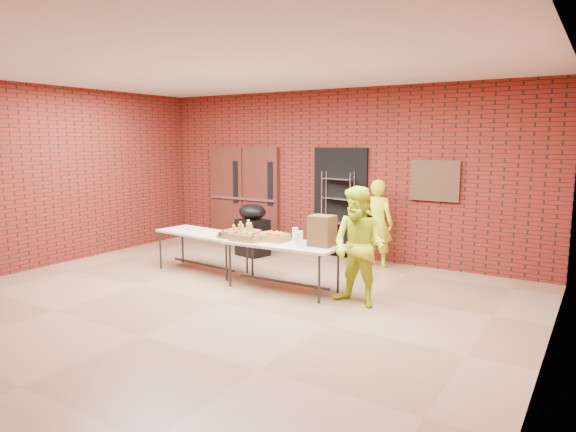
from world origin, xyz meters
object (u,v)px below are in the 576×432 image
object	(u,v)px
volunteer_woman	(377,223)
wire_rack	(337,215)
table_right	(283,247)
table_left	(203,235)
covered_grill	(253,230)
volunteer_man	(359,247)
coffee_dispenser	(322,231)

from	to	relation	value
volunteer_woman	wire_rack	bearing A→B (deg)	-15.39
table_right	volunteer_woman	bearing A→B (deg)	70.88
wire_rack	volunteer_woman	size ratio (longest dim) A/B	1.06
table_left	covered_grill	xyz separation A→B (m)	(0.01, 1.44, -0.12)
table_right	volunteer_man	bearing A→B (deg)	-5.29
coffee_dispenser	volunteer_man	distance (m)	0.70
table_right	volunteer_man	world-z (taller)	volunteer_man
coffee_dispenser	volunteer_woman	xyz separation A→B (m)	(0.04, 1.99, -0.16)
wire_rack	volunteer_man	size ratio (longest dim) A/B	1.02
volunteer_man	covered_grill	bearing A→B (deg)	158.79
wire_rack	covered_grill	distance (m)	1.68
table_left	volunteer_man	distance (m)	3.06
volunteer_woman	volunteer_man	world-z (taller)	volunteer_man
volunteer_man	wire_rack	bearing A→B (deg)	130.85
table_right	coffee_dispenser	distance (m)	0.67
covered_grill	volunteer_woman	world-z (taller)	volunteer_woman
coffee_dispenser	covered_grill	distance (m)	2.84
coffee_dispenser	volunteer_woman	world-z (taller)	volunteer_woman
covered_grill	volunteer_man	xyz separation A→B (m)	(3.02, -1.71, 0.31)
table_left	table_right	distance (m)	1.78
table_right	covered_grill	bearing A→B (deg)	134.63
wire_rack	covered_grill	world-z (taller)	wire_rack
wire_rack	coffee_dispenser	bearing A→B (deg)	-56.76
table_left	volunteer_man	world-z (taller)	volunteer_man
coffee_dispenser	volunteer_man	bearing A→B (deg)	-15.40
table_left	covered_grill	world-z (taller)	covered_grill
volunteer_woman	table_left	bearing A→B (deg)	36.54
table_left	coffee_dispenser	size ratio (longest dim) A/B	3.87
table_right	volunteer_woman	size ratio (longest dim) A/B	1.14
table_right	covered_grill	distance (m)	2.41
table_left	volunteer_man	size ratio (longest dim) A/B	1.05
coffee_dispenser	volunteer_man	xyz separation A→B (m)	(0.66, -0.18, -0.13)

